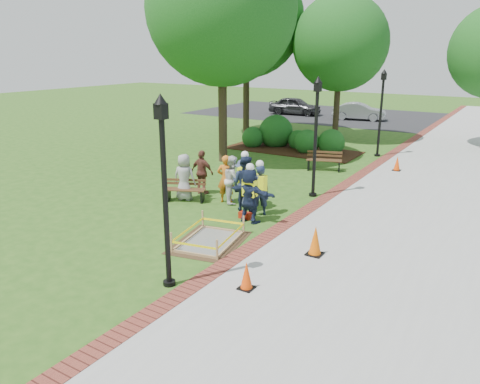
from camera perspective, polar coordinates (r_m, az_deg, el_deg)
The scene contains 33 objects.
ground at distance 13.73m, azimuth -4.45°, elevation -4.91°, with size 100.00×100.00×0.00m, color #285116.
sidewalk at distance 21.00m, azimuth 23.86°, elevation 1.40°, with size 6.00×60.00×0.02m, color #9E9E99.
brick_edging at distance 21.65m, azimuth 15.39°, elevation 2.69°, with size 0.50×60.00×0.03m, color maroon.
mulch_bed at distance 25.14m, azimuth 6.37°, elevation 5.11°, with size 7.00×3.00×0.05m, color #381E0F.
parking_lot at distance 38.32m, azimuth 20.52°, elevation 8.15°, with size 36.00×12.00×0.01m, color black.
wet_concrete_pad at distance 12.91m, azimuth -3.77°, elevation -5.21°, with size 2.11×2.59×0.55m.
bench_near at distance 16.51m, azimuth -6.68°, elevation -0.31°, with size 1.47×1.00×0.76m.
bench_far at distance 21.00m, azimuth 10.19°, elevation 3.31°, with size 1.61×0.97×0.83m.
cone_front at distance 10.44m, azimuth 0.79°, elevation -10.22°, with size 0.34×0.34×0.66m.
cone_back at distance 12.21m, azimuth 9.16°, elevation -5.96°, with size 0.41×0.41×0.80m.
cone_far at distance 21.70m, azimuth 18.61°, elevation 3.28°, with size 0.34×0.34×0.67m.
toolbox at distance 14.74m, azimuth 0.66°, elevation -2.88°, with size 0.41×0.22×0.20m, color #971C0B.
lamp_near at distance 9.98m, azimuth -9.22°, elevation 1.58°, with size 0.28×0.28×4.26m.
lamp_mid at distance 16.70m, azimuth 9.23°, elevation 7.68°, with size 0.28×0.28×4.26m.
lamp_far at distance 24.21m, azimuth 16.85°, elevation 9.96°, with size 0.28×0.28×4.26m.
tree_left at distance 22.07m, azimuth -2.26°, elevation 21.36°, with size 6.71×6.71×10.19m.
tree_back at distance 27.94m, azimuth 12.13°, elevation 17.34°, with size 5.35×5.35×8.19m.
tree_far at distance 29.42m, azimuth 0.79°, elevation 20.30°, with size 6.82×6.82×10.29m.
shrub_a at distance 25.94m, azimuth 1.57°, elevation 5.52°, with size 1.20×1.20×1.20m, color #154A16.
shrub_b at distance 26.26m, azimuth 4.36°, elevation 5.62°, with size 1.87×1.87×1.87m, color #154A16.
shrub_c at distance 24.68m, azimuth 8.09°, elevation 4.78°, with size 1.30×1.30×1.30m, color #154A16.
shrub_d at distance 24.64m, azimuth 11.00°, elevation 4.61°, with size 1.37×1.37×1.37m, color #154A16.
shrub_e at distance 25.71m, azimuth 7.07°, elevation 5.30°, with size 1.09×1.09×1.09m, color #154A16.
casual_person_a at distance 16.52m, azimuth -6.80°, elevation 1.80°, with size 0.59×0.44×1.65m.
casual_person_b at distance 16.14m, azimuth -1.73°, elevation 1.60°, with size 0.63×0.54×1.67m.
casual_person_c at distance 16.10m, azimuth -0.91°, elevation 1.54°, with size 0.59×0.63×1.66m.
casual_person_d at distance 17.15m, azimuth -4.63°, elevation 2.40°, with size 0.52×0.34×1.63m.
casual_person_e at distance 15.70m, azimuth 0.46°, elevation 1.09°, with size 0.60×0.49×1.63m.
hivis_worker_a at distance 14.21m, azimuth 1.22°, elevation -0.15°, with size 0.57×0.40×1.86m.
hivis_worker_b at distance 14.84m, azimuth 2.39°, elevation 0.49°, with size 0.63×0.60×1.81m.
hivis_worker_c at distance 15.28m, azimuth 0.58°, elevation 1.30°, with size 0.61×0.41×1.99m.
parked_car_a at distance 39.71m, azimuth 6.69°, elevation 9.34°, with size 4.86×2.11×1.59m, color #2A2A2C.
parked_car_b at distance 37.47m, azimuth 14.24°, elevation 8.51°, with size 4.34×1.89×1.42m, color #929397.
Camera 1 is at (7.66, -10.20, 5.06)m, focal length 35.00 mm.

